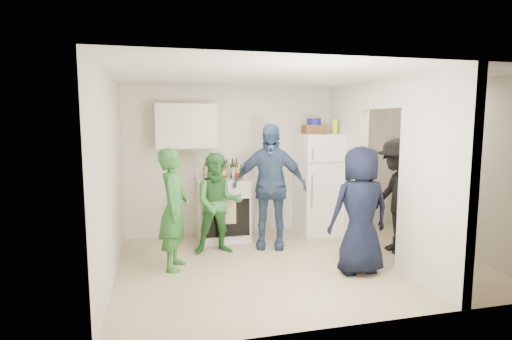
{
  "coord_description": "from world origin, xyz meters",
  "views": [
    {
      "loc": [
        -1.83,
        -4.97,
        1.94
      ],
      "look_at": [
        -0.52,
        0.4,
        1.25
      ],
      "focal_mm": 28.0,
      "sensor_mm": 36.0,
      "label": 1
    }
  ],
  "objects_px": {
    "wicker_basket": "(314,129)",
    "person_navy": "(360,210)",
    "person_green_center": "(218,203)",
    "person_denim": "(270,186)",
    "stove": "(223,209)",
    "person_nook": "(398,196)",
    "person_green_left": "(174,209)",
    "fridge": "(319,184)",
    "blue_bowl": "(314,122)",
    "yellow_cup_stack_top": "(335,127)"
  },
  "relations": [
    {
      "from": "stove",
      "to": "person_nook",
      "type": "height_order",
      "value": "person_nook"
    },
    {
      "from": "fridge",
      "to": "person_green_center",
      "type": "xyz_separation_m",
      "value": [
        -1.84,
        -0.65,
        -0.12
      ]
    },
    {
      "from": "person_green_left",
      "to": "person_denim",
      "type": "relative_size",
      "value": 0.84
    },
    {
      "from": "fridge",
      "to": "wicker_basket",
      "type": "xyz_separation_m",
      "value": [
        -0.1,
        0.05,
        0.93
      ]
    },
    {
      "from": "person_denim",
      "to": "person_navy",
      "type": "distance_m",
      "value": 1.54
    },
    {
      "from": "stove",
      "to": "fridge",
      "type": "height_order",
      "value": "fridge"
    },
    {
      "from": "fridge",
      "to": "person_nook",
      "type": "xyz_separation_m",
      "value": [
        0.71,
        -1.23,
        -0.01
      ]
    },
    {
      "from": "person_denim",
      "to": "stove",
      "type": "bearing_deg",
      "value": 155.7
    },
    {
      "from": "blue_bowl",
      "to": "person_green_center",
      "type": "distance_m",
      "value": 2.22
    },
    {
      "from": "fridge",
      "to": "person_green_center",
      "type": "relative_size",
      "value": 1.16
    },
    {
      "from": "person_green_left",
      "to": "person_navy",
      "type": "bearing_deg",
      "value": -93.5
    },
    {
      "from": "person_navy",
      "to": "fridge",
      "type": "bearing_deg",
      "value": -97.02
    },
    {
      "from": "stove",
      "to": "person_denim",
      "type": "distance_m",
      "value": 0.96
    },
    {
      "from": "fridge",
      "to": "person_nook",
      "type": "relative_size",
      "value": 1.02
    },
    {
      "from": "wicker_basket",
      "to": "yellow_cup_stack_top",
      "type": "bearing_deg",
      "value": -25.11
    },
    {
      "from": "person_nook",
      "to": "person_navy",
      "type": "bearing_deg",
      "value": -55.74
    },
    {
      "from": "wicker_basket",
      "to": "person_denim",
      "type": "xyz_separation_m",
      "value": [
        -0.94,
        -0.6,
        -0.84
      ]
    },
    {
      "from": "fridge",
      "to": "person_navy",
      "type": "relative_size",
      "value": 1.05
    },
    {
      "from": "blue_bowl",
      "to": "person_denim",
      "type": "relative_size",
      "value": 0.13
    },
    {
      "from": "fridge",
      "to": "yellow_cup_stack_top",
      "type": "height_order",
      "value": "yellow_cup_stack_top"
    },
    {
      "from": "blue_bowl",
      "to": "person_nook",
      "type": "relative_size",
      "value": 0.14
    },
    {
      "from": "person_denim",
      "to": "person_navy",
      "type": "bearing_deg",
      "value": -38.72
    },
    {
      "from": "wicker_basket",
      "to": "blue_bowl",
      "type": "relative_size",
      "value": 1.46
    },
    {
      "from": "person_green_left",
      "to": "stove",
      "type": "bearing_deg",
      "value": -21.71
    },
    {
      "from": "blue_bowl",
      "to": "person_nook",
      "type": "distance_m",
      "value": 1.86
    },
    {
      "from": "person_green_center",
      "to": "fridge",
      "type": "bearing_deg",
      "value": 21.5
    },
    {
      "from": "fridge",
      "to": "yellow_cup_stack_top",
      "type": "bearing_deg",
      "value": -24.44
    },
    {
      "from": "person_nook",
      "to": "fridge",
      "type": "bearing_deg",
      "value": -148.89
    },
    {
      "from": "stove",
      "to": "fridge",
      "type": "xyz_separation_m",
      "value": [
        1.67,
        -0.03,
        0.36
      ]
    },
    {
      "from": "stove",
      "to": "wicker_basket",
      "type": "height_order",
      "value": "wicker_basket"
    },
    {
      "from": "yellow_cup_stack_top",
      "to": "blue_bowl",
      "type": "bearing_deg",
      "value": 154.89
    },
    {
      "from": "wicker_basket",
      "to": "person_green_center",
      "type": "xyz_separation_m",
      "value": [
        -1.74,
        -0.7,
        -1.05
      ]
    },
    {
      "from": "person_green_center",
      "to": "person_denim",
      "type": "xyz_separation_m",
      "value": [
        0.8,
        0.1,
        0.21
      ]
    },
    {
      "from": "blue_bowl",
      "to": "wicker_basket",
      "type": "bearing_deg",
      "value": 0.0
    },
    {
      "from": "yellow_cup_stack_top",
      "to": "person_navy",
      "type": "bearing_deg",
      "value": -104.05
    },
    {
      "from": "stove",
      "to": "yellow_cup_stack_top",
      "type": "height_order",
      "value": "yellow_cup_stack_top"
    },
    {
      "from": "person_navy",
      "to": "wicker_basket",
      "type": "bearing_deg",
      "value": -93.83
    },
    {
      "from": "wicker_basket",
      "to": "blue_bowl",
      "type": "distance_m",
      "value": 0.13
    },
    {
      "from": "wicker_basket",
      "to": "person_navy",
      "type": "distance_m",
      "value": 2.13
    },
    {
      "from": "person_denim",
      "to": "person_nook",
      "type": "relative_size",
      "value": 1.13
    },
    {
      "from": "person_denim",
      "to": "person_nook",
      "type": "height_order",
      "value": "person_denim"
    },
    {
      "from": "person_green_center",
      "to": "blue_bowl",
      "type": "bearing_deg",
      "value": 23.95
    },
    {
      "from": "stove",
      "to": "person_navy",
      "type": "distance_m",
      "value": 2.38
    },
    {
      "from": "yellow_cup_stack_top",
      "to": "person_navy",
      "type": "relative_size",
      "value": 0.15
    },
    {
      "from": "person_green_center",
      "to": "person_nook",
      "type": "xyz_separation_m",
      "value": [
        2.55,
        -0.58,
        0.1
      ]
    },
    {
      "from": "person_green_center",
      "to": "person_navy",
      "type": "height_order",
      "value": "person_navy"
    },
    {
      "from": "yellow_cup_stack_top",
      "to": "person_nook",
      "type": "relative_size",
      "value": 0.15
    },
    {
      "from": "stove",
      "to": "wicker_basket",
      "type": "distance_m",
      "value": 2.03
    },
    {
      "from": "fridge",
      "to": "person_navy",
      "type": "distance_m",
      "value": 1.85
    },
    {
      "from": "wicker_basket",
      "to": "blue_bowl",
      "type": "xyz_separation_m",
      "value": [
        0.0,
        0.0,
        0.13
      ]
    }
  ]
}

